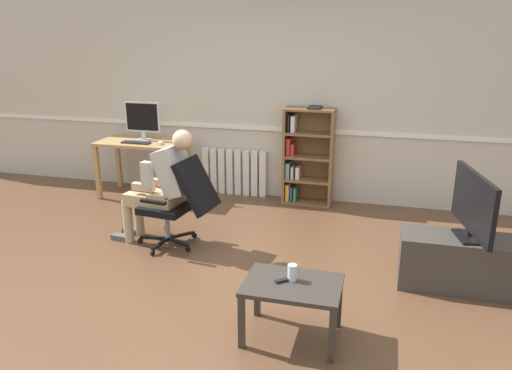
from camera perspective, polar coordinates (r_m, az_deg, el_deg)
The scene contains 15 objects.
ground_plane at distance 4.44m, azimuth -4.82°, elevation -11.73°, with size 18.00×18.00×0.00m, color brown.
back_wall at distance 6.48m, azimuth 2.89°, elevation 10.23°, with size 12.00×0.13×2.70m.
computer_desk at distance 6.74m, azimuth -12.92°, elevation 3.97°, with size 1.14×0.62×0.76m.
imac_monitor at distance 6.73m, azimuth -12.92°, elevation 7.47°, with size 0.48×0.14×0.50m.
keyboard at distance 6.60m, azimuth -13.63°, elevation 4.76°, with size 0.38×0.12×0.02m, color black.
computer_mouse at distance 6.46m, azimuth -10.99°, elevation 4.74°, with size 0.06×0.10×0.03m, color white.
bookshelf at distance 6.35m, azimuth 5.71°, elevation 3.22°, with size 0.63×0.29×1.26m.
radiator at distance 6.74m, azimuth -2.52°, elevation 1.51°, with size 0.90×0.08×0.62m.
office_chair at distance 5.07m, azimuth -8.74°, elevation -1.64°, with size 0.87×0.62×0.95m.
person_seated at distance 5.13m, azimuth -10.77°, elevation 0.09°, with size 0.96×0.42×1.24m.
tv_stand at distance 4.69m, azimuth 22.90°, elevation -8.26°, with size 1.09×0.42×0.47m.
tv_screen at distance 4.49m, azimuth 23.71°, elevation -2.10°, with size 0.26×0.87×0.57m.
coffee_table at distance 3.63m, azimuth 4.20°, elevation -12.08°, with size 0.69×0.49×0.44m.
drinking_glass at distance 3.61m, azimuth 4.19°, elevation -9.99°, with size 0.07×0.07×0.12m, color silver.
spare_remote at distance 3.61m, azimuth 3.31°, elevation -10.83°, with size 0.04×0.15×0.02m, color black.
Camera 1 is at (1.35, -3.63, 2.16)m, focal length 34.80 mm.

